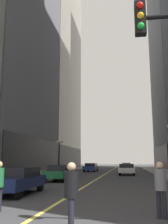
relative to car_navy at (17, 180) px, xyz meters
name	(u,v)px	position (x,y,z in m)	size (l,w,h in m)	color
ground_plane	(107,173)	(2.79, 25.52, -0.72)	(200.00, 200.00, 0.00)	#38383A
sidewalk_left	(52,172)	(-5.46, 25.52, -0.64)	(4.50, 78.00, 0.15)	gray
sidewalk_right	(167,173)	(11.04, 25.52, -0.64)	(4.50, 78.00, 0.15)	gray
lane_centre_stripe	(107,173)	(2.79, 25.52, -0.72)	(0.16, 70.00, 0.01)	#E5D64C
building_left_far	(53,62)	(-12.93, 50.52, 26.95)	(10.63, 26.00, 55.55)	#B7AD99
car_navy	(17,180)	(0.00, 0.00, 0.00)	(1.87, 4.43, 1.32)	#141E4C
car_green	(59,172)	(-0.12, 9.05, 0.00)	(1.77, 4.37, 1.32)	#196038
car_white	(127,169)	(5.53, 19.48, 0.00)	(1.89, 4.27, 1.32)	silver
car_blue	(91,167)	(-0.05, 29.11, 0.00)	(2.01, 4.74, 1.32)	navy
car_maroon	(126,166)	(5.51, 38.16, 0.00)	(1.76, 4.82, 1.32)	maroon
pedestrian_in_black_coat	(71,191)	(4.22, -6.59, 0.21)	(0.41, 0.41, 1.61)	black
pedestrian_in_grey_suit	(161,185)	(6.51, -4.70, 0.22)	(0.38, 0.38, 1.63)	black
street_lamp_left_far	(59,149)	(-3.61, 22.35, 2.54)	(1.06, 0.36, 4.43)	black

